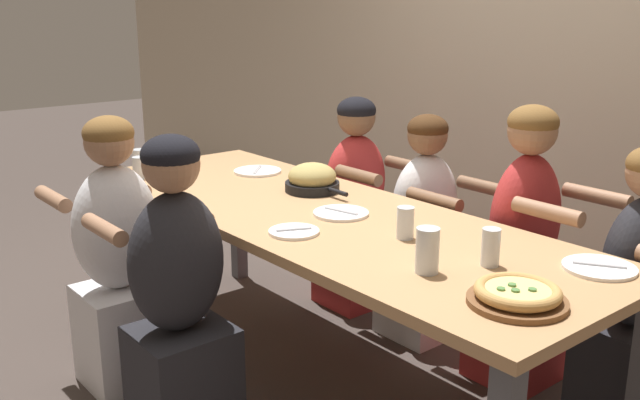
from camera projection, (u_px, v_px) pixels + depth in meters
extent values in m
plane|color=#423833|center=(320.00, 376.00, 3.11)|extent=(18.00, 18.00, 0.00)
cube|color=tan|center=(320.00, 216.00, 2.91)|extent=(2.54, 0.88, 0.04)
cube|color=#4C4C51|center=(115.00, 247.00, 3.68)|extent=(0.07, 0.07, 0.71)
cube|color=#4C4C51|center=(238.00, 219.00, 4.14)|extent=(0.07, 0.07, 0.71)
cylinder|color=brown|center=(517.00, 301.00, 2.02)|extent=(0.28, 0.28, 0.02)
torus|color=tan|center=(518.00, 291.00, 2.01)|extent=(0.25, 0.25, 0.03)
cylinder|color=#E5C675|center=(518.00, 293.00, 2.01)|extent=(0.20, 0.20, 0.03)
cylinder|color=#4C7A3D|center=(515.00, 290.00, 1.98)|extent=(0.02, 0.02, 0.01)
cylinder|color=#4C7A3D|center=(501.00, 289.00, 1.99)|extent=(0.02, 0.02, 0.01)
cylinder|color=#4C7A3D|center=(532.00, 289.00, 1.99)|extent=(0.02, 0.02, 0.01)
cylinder|color=#4C7A3D|center=(512.00, 285.00, 2.02)|extent=(0.02, 0.02, 0.01)
cylinder|color=black|center=(312.00, 186.00, 3.22)|extent=(0.25, 0.25, 0.04)
cylinder|color=black|center=(338.00, 192.00, 3.08)|extent=(0.11, 0.02, 0.02)
ellipsoid|color=tan|center=(312.00, 176.00, 3.21)|extent=(0.22, 0.22, 0.12)
cylinder|color=white|center=(294.00, 232.00, 2.64)|extent=(0.19, 0.19, 0.01)
cube|color=#B7B7BC|center=(294.00, 229.00, 2.63)|extent=(0.07, 0.13, 0.01)
cylinder|color=white|center=(599.00, 268.00, 2.28)|extent=(0.23, 0.23, 0.01)
cube|color=#B7B7BC|center=(600.00, 265.00, 2.28)|extent=(0.14, 0.10, 0.01)
cylinder|color=white|center=(341.00, 213.00, 2.87)|extent=(0.23, 0.23, 0.01)
cube|color=#B7B7BC|center=(341.00, 211.00, 2.86)|extent=(0.16, 0.05, 0.01)
cylinder|color=white|center=(258.00, 171.00, 3.57)|extent=(0.24, 0.24, 0.01)
cube|color=#B7B7BC|center=(258.00, 169.00, 3.57)|extent=(0.13, 0.13, 0.01)
cylinder|color=silver|center=(169.00, 165.00, 3.47)|extent=(0.07, 0.07, 0.12)
cylinder|color=black|center=(169.00, 170.00, 3.48)|extent=(0.07, 0.07, 0.07)
cylinder|color=silver|center=(140.00, 159.00, 3.64)|extent=(0.08, 0.08, 0.10)
cylinder|color=black|center=(141.00, 162.00, 3.64)|extent=(0.07, 0.07, 0.07)
cylinder|color=silver|center=(405.00, 223.00, 2.56)|extent=(0.06, 0.06, 0.12)
cylinder|color=black|center=(405.00, 230.00, 2.57)|extent=(0.06, 0.06, 0.06)
cylinder|color=silver|center=(179.00, 155.00, 3.63)|extent=(0.07, 0.07, 0.14)
cylinder|color=black|center=(180.00, 161.00, 3.64)|extent=(0.06, 0.06, 0.08)
cylinder|color=silver|center=(140.00, 168.00, 3.44)|extent=(0.07, 0.07, 0.11)
cylinder|color=black|center=(140.00, 171.00, 3.45)|extent=(0.06, 0.06, 0.07)
cylinder|color=silver|center=(427.00, 250.00, 2.24)|extent=(0.08, 0.08, 0.15)
cylinder|color=silver|center=(427.00, 258.00, 2.24)|extent=(0.07, 0.07, 0.10)
cylinder|color=silver|center=(491.00, 247.00, 2.30)|extent=(0.06, 0.06, 0.13)
cylinder|color=black|center=(490.00, 253.00, 2.30)|extent=(0.05, 0.05, 0.09)
cube|color=#232328|center=(184.00, 382.00, 2.64)|extent=(0.32, 0.34, 0.43)
ellipsoid|color=#232328|center=(177.00, 262.00, 2.52)|extent=(0.24, 0.36, 0.52)
sphere|color=#9E7051|center=(171.00, 165.00, 2.42)|extent=(0.20, 0.20, 0.20)
ellipsoid|color=black|center=(171.00, 155.00, 2.41)|extent=(0.20, 0.20, 0.14)
cylinder|color=#9E7051|center=(104.00, 229.00, 2.54)|extent=(0.28, 0.06, 0.06)
cylinder|color=#9E7051|center=(189.00, 212.00, 2.75)|extent=(0.28, 0.06, 0.06)
cube|color=silver|center=(125.00, 334.00, 3.02)|extent=(0.32, 0.34, 0.43)
ellipsoid|color=silver|center=(116.00, 227.00, 2.90)|extent=(0.24, 0.36, 0.52)
sphere|color=#9E7051|center=(109.00, 142.00, 2.80)|extent=(0.20, 0.20, 0.20)
ellipsoid|color=brown|center=(108.00, 133.00, 2.79)|extent=(0.20, 0.20, 0.14)
cylinder|color=#9E7051|center=(53.00, 199.00, 2.92)|extent=(0.28, 0.06, 0.06)
cylinder|color=#9E7051|center=(131.00, 186.00, 3.13)|extent=(0.28, 0.06, 0.06)
cube|color=#B22D2D|center=(516.00, 330.00, 3.06)|extent=(0.32, 0.34, 0.43)
ellipsoid|color=#B22D2D|center=(525.00, 220.00, 2.92)|extent=(0.24, 0.36, 0.56)
sphere|color=#9E7051|center=(533.00, 131.00, 2.82)|extent=(0.20, 0.20, 0.20)
ellipsoid|color=brown|center=(533.00, 122.00, 2.81)|extent=(0.20, 0.20, 0.14)
cylinder|color=#9E7051|center=(597.00, 196.00, 2.84)|extent=(0.28, 0.06, 0.06)
cylinder|color=#9E7051|center=(548.00, 212.00, 2.64)|extent=(0.28, 0.06, 0.06)
cube|color=silver|center=(421.00, 291.00, 3.47)|extent=(0.32, 0.34, 0.43)
ellipsoid|color=silver|center=(425.00, 203.00, 3.35)|extent=(0.24, 0.36, 0.47)
sphere|color=brown|center=(428.00, 135.00, 3.26)|extent=(0.19, 0.19, 0.19)
ellipsoid|color=#422814|center=(428.00, 128.00, 3.25)|extent=(0.19, 0.19, 0.13)
cylinder|color=brown|center=(484.00, 187.00, 3.27)|extent=(0.28, 0.06, 0.06)
cylinder|color=brown|center=(434.00, 200.00, 3.07)|extent=(0.28, 0.06, 0.06)
cube|color=#B22D2D|center=(354.00, 264.00, 3.83)|extent=(0.32, 0.34, 0.43)
ellipsoid|color=#B22D2D|center=(355.00, 181.00, 3.71)|extent=(0.24, 0.36, 0.49)
sphere|color=brown|center=(356.00, 117.00, 3.61)|extent=(0.20, 0.20, 0.20)
ellipsoid|color=black|center=(356.00, 110.00, 3.61)|extent=(0.20, 0.20, 0.14)
cylinder|color=brown|center=(408.00, 165.00, 3.63)|extent=(0.28, 0.06, 0.06)
cylinder|color=brown|center=(358.00, 175.00, 3.42)|extent=(0.28, 0.06, 0.06)
cube|color=#232328|center=(627.00, 376.00, 2.69)|extent=(0.32, 0.34, 0.43)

